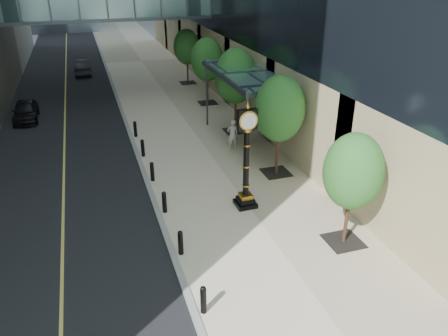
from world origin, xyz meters
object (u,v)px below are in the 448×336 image
Objects in this scene: street_clock at (246,164)px; car_far at (83,67)px; pedestrian at (233,135)px; car_near at (26,111)px.

street_clock reaches higher than car_far.
pedestrian reaches higher than car_near.
pedestrian reaches higher than car_far.
street_clock reaches higher than car_near.
car_far is at bearing -67.43° from pedestrian.
car_far is (-6.20, 28.84, -1.38)m from street_clock.
pedestrian is 0.43× the size of car_far.
car_near is (-10.38, 15.87, -1.43)m from street_clock.
street_clock is 6.59m from pedestrian.
pedestrian is 23.83m from car_far.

